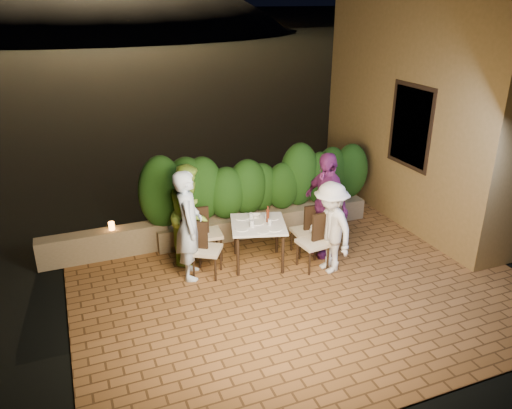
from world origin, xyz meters
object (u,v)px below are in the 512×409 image
chair_left_back (208,233)px  diner_white (330,228)px  dining_table (258,244)px  diner_green (190,213)px  diner_blue (189,225)px  parapet_lamp (112,226)px  chair_right_front (313,242)px  bowl (256,216)px  beer_bottle (268,214)px  chair_right_back (305,230)px  chair_left_front (207,249)px  diner_purple (326,204)px

chair_left_back → diner_white: (1.72, -1.13, 0.29)m
chair_left_back → diner_white: 2.08m
dining_table → diner_green: 1.26m
diner_blue → chair_left_back: bearing=-29.6°
chair_left_back → parapet_lamp: bearing=160.2°
dining_table → diner_green: (-1.00, 0.59, 0.48)m
diner_blue → diner_white: bearing=-93.1°
chair_left_back → chair_right_front: (1.51, -0.96, -0.00)m
bowl → chair_left_back: 0.87m
diner_white → diner_green: bearing=-127.4°
diner_green → parapet_lamp: diner_green is taller
beer_bottle → chair_right_back: size_ratio=0.32×
beer_bottle → chair_left_front: bearing=-178.2°
diner_blue → diner_purple: size_ratio=0.97×
beer_bottle → diner_purple: bearing=-3.7°
dining_table → diner_purple: diner_purple is taller
bowl → chair_left_back: (-0.78, 0.25, -0.29)m
dining_table → diner_blue: (-1.16, 0.04, 0.53)m
beer_bottle → diner_white: (0.83, -0.63, -0.12)m
diner_green → parapet_lamp: 1.41m
chair_right_front → diner_green: diner_green is taller
beer_bottle → chair_left_front: size_ratio=0.30×
chair_right_front → parapet_lamp: 3.45m
chair_right_back → parapet_lamp: bearing=-19.3°
beer_bottle → bowl: (-0.11, 0.25, -0.12)m
beer_bottle → parapet_lamp: size_ratio=2.03×
bowl → chair_right_front: 1.06m
dining_table → diner_white: 1.24m
dining_table → beer_bottle: (0.17, 0.00, 0.52)m
dining_table → diner_purple: (1.22, -0.07, 0.55)m
chair_right_back → parapet_lamp: 3.34m
chair_right_back → diner_purple: size_ratio=0.48×
chair_left_back → chair_right_back: chair_left_back is taller
beer_bottle → diner_purple: 1.05m
dining_table → chair_right_back: 0.90m
bowl → parapet_lamp: size_ratio=1.21×
diner_green → diner_purple: 2.32m
bowl → diner_blue: size_ratio=0.09×
beer_bottle → chair_right_front: beer_bottle is taller
chair_left_back → chair_right_front: size_ratio=1.01×
beer_bottle → chair_left_front: beer_bottle is taller
bowl → chair_left_front: chair_left_front is taller
dining_table → chair_right_front: chair_right_front is taller
chair_right_back → diner_green: 2.02m
diner_blue → diner_green: (0.16, 0.55, -0.05)m
diner_blue → parapet_lamp: bearing=56.9°
beer_bottle → diner_blue: 1.33m
chair_left_back → diner_green: size_ratio=0.57×
diner_blue → diner_green: 0.57m
chair_left_front → chair_left_back: 0.57m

